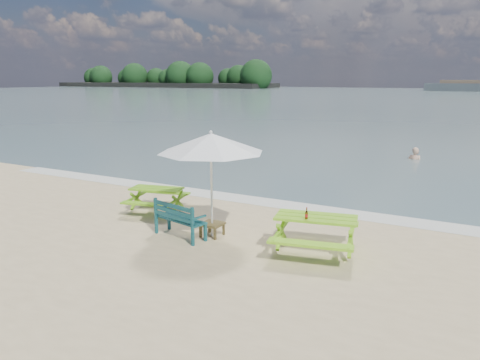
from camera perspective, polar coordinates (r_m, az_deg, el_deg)
The scene contains 10 objects.
sea at distance 93.05m, azimuth 25.56°, elevation 8.95°, with size 300.00×300.00×0.00m, color slate.
foam_strip at distance 14.18m, azimuth 3.53°, elevation -2.75°, with size 22.00×0.90×0.01m, color silver.
island_headland at distance 187.77m, azimuth -9.46°, elevation 12.12°, with size 90.00×22.00×7.60m.
picnic_table_left at distance 13.37m, azimuth -10.10°, elevation -2.43°, with size 1.77×1.89×0.68m.
picnic_table_right at distance 10.24m, azimuth 9.18°, elevation -6.67°, with size 2.06×2.21×0.82m.
park_bench at distance 11.19m, azimuth -7.28°, elevation -5.64°, with size 1.45×0.76×0.85m.
side_table at distance 11.22m, azimuth -3.41°, elevation -6.01°, with size 0.50×0.50×0.32m.
patio_umbrella at distance 10.75m, azimuth -3.56°, elevation 4.52°, with size 2.51×2.51×2.47m.
beer_bottle at distance 9.87m, azimuth 8.11°, elevation -4.28°, with size 0.06×0.06×0.25m.
swimmer at distance 23.25m, azimuth 20.45°, elevation 1.57°, with size 0.66×0.44×1.80m.
Camera 1 is at (5.83, -7.79, 3.71)m, focal length 35.00 mm.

